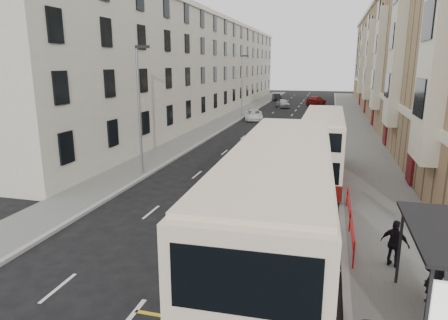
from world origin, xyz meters
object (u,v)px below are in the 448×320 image
(pedestrian_mid, at_px, (445,231))
(car_silver, at_px, (283,103))
(pedestrian_near, at_px, (435,277))
(white_van, at_px, (254,115))
(double_decker_rear, at_px, (322,146))
(car_dark, at_px, (277,97))
(street_lamp_near, at_px, (140,104))
(pedestrian_far, at_px, (395,244))
(double_decker_front, at_px, (279,222))
(street_lamp_far, at_px, (242,82))
(car_red, at_px, (316,101))

(pedestrian_mid, xyz_separation_m, car_silver, (-11.98, 50.87, -0.31))
(pedestrian_near, xyz_separation_m, white_van, (-12.69, 38.46, -0.33))
(double_decker_rear, height_order, car_dark, double_decker_rear)
(street_lamp_near, height_order, pedestrian_far, street_lamp_near)
(pedestrian_near, bearing_deg, street_lamp_near, -48.39)
(pedestrian_near, bearing_deg, double_decker_front, -4.99)
(street_lamp_near, height_order, pedestrian_near, street_lamp_near)
(pedestrian_far, bearing_deg, pedestrian_near, 138.81)
(double_decker_front, xyz_separation_m, pedestrian_mid, (5.66, 4.13, -1.41))
(double_decker_front, distance_m, car_silver, 55.38)
(street_lamp_far, distance_m, double_decker_rear, 30.21)
(street_lamp_near, relative_size, car_red, 1.51)
(double_decker_rear, xyz_separation_m, pedestrian_mid, (4.73, -9.47, -1.08))
(double_decker_front, bearing_deg, street_lamp_far, 102.18)
(car_dark, distance_m, car_red, 10.67)
(double_decker_rear, bearing_deg, pedestrian_far, -75.53)
(double_decker_rear, height_order, car_red, double_decker_rear)
(double_decker_front, relative_size, car_dark, 3.07)
(street_lamp_near, relative_size, pedestrian_near, 4.74)
(street_lamp_near, bearing_deg, double_decker_front, -48.44)
(street_lamp_near, height_order, car_dark, street_lamp_near)
(street_lamp_near, distance_m, pedestrian_near, 18.79)
(double_decker_front, bearing_deg, car_dark, 95.93)
(street_lamp_far, xyz_separation_m, pedestrian_mid, (15.90, -37.43, -3.61))
(double_decker_front, distance_m, double_decker_rear, 13.63)
(street_lamp_near, relative_size, double_decker_front, 0.66)
(pedestrian_near, height_order, car_red, pedestrian_near)
(street_lamp_far, height_order, pedestrian_far, street_lamp_far)
(pedestrian_mid, bearing_deg, car_silver, 76.23)
(street_lamp_far, relative_size, white_van, 1.68)
(double_decker_rear, distance_m, car_dark, 55.46)
(car_silver, bearing_deg, street_lamp_near, -115.39)
(street_lamp_far, xyz_separation_m, pedestrian_near, (14.77, -41.03, -3.64))
(pedestrian_far, distance_m, car_dark, 66.77)
(pedestrian_near, bearing_deg, car_red, -96.20)
(street_lamp_far, xyz_separation_m, white_van, (2.08, -2.57, -3.97))
(pedestrian_mid, relative_size, car_silver, 0.42)
(pedestrian_mid, bearing_deg, car_red, 69.88)
(street_lamp_near, distance_m, double_decker_front, 15.60)
(street_lamp_far, distance_m, double_decker_front, 42.86)
(car_dark, bearing_deg, street_lamp_near, -107.62)
(double_decker_rear, xyz_separation_m, car_dark, (-10.02, 54.53, -1.46))
(pedestrian_near, relative_size, car_silver, 0.40)
(double_decker_front, bearing_deg, car_silver, 94.89)
(street_lamp_near, height_order, car_silver, street_lamp_near)
(street_lamp_near, height_order, white_van, street_lamp_near)
(double_decker_rear, xyz_separation_m, pedestrian_near, (3.60, -13.07, -1.11))
(car_red, bearing_deg, car_silver, 67.61)
(pedestrian_far, bearing_deg, double_decker_front, 62.57)
(pedestrian_near, bearing_deg, pedestrian_mid, -119.09)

